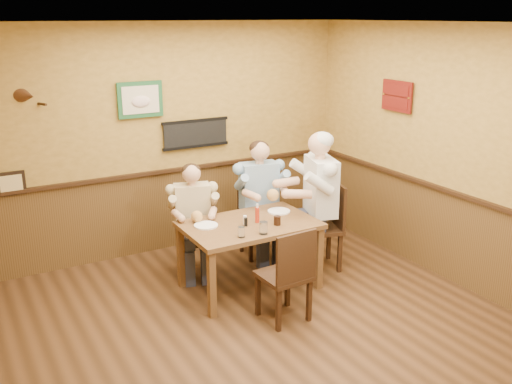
# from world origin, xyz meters

# --- Properties ---
(room) EXTENTS (5.02, 5.03, 2.81)m
(room) POSITION_xyz_m (0.13, 0.17, 1.69)
(room) COLOR #372110
(room) RESTS_ON ground
(dining_table) EXTENTS (1.40, 0.90, 0.75)m
(dining_table) POSITION_xyz_m (0.44, 0.99, 0.66)
(dining_table) COLOR brown
(dining_table) RESTS_ON ground
(chair_back_left) EXTENTS (0.47, 0.47, 0.81)m
(chair_back_left) POSITION_xyz_m (0.07, 1.66, 0.41)
(chair_back_left) COLOR #331F10
(chair_back_left) RESTS_ON ground
(chair_back_right) EXTENTS (0.48, 0.48, 0.91)m
(chair_back_right) POSITION_xyz_m (0.96, 1.70, 0.46)
(chair_back_right) COLOR #331F10
(chair_back_right) RESTS_ON ground
(chair_right_end) EXTENTS (0.59, 0.59, 1.02)m
(chair_right_end) POSITION_xyz_m (1.40, 1.05, 0.51)
(chair_right_end) COLOR #331F10
(chair_right_end) RESTS_ON ground
(chair_near_side) EXTENTS (0.47, 0.47, 0.96)m
(chair_near_side) POSITION_xyz_m (0.40, 0.24, 0.48)
(chair_near_side) COLOR #331F10
(chair_near_side) RESTS_ON ground
(diner_tan_shirt) EXTENTS (0.67, 0.67, 1.16)m
(diner_tan_shirt) POSITION_xyz_m (0.07, 1.66, 0.58)
(diner_tan_shirt) COLOR beige
(diner_tan_shirt) RESTS_ON ground
(diner_blue_polo) EXTENTS (0.69, 0.69, 1.30)m
(diner_blue_polo) POSITION_xyz_m (0.96, 1.70, 0.65)
(diner_blue_polo) COLOR #7D9EBC
(diner_blue_polo) RESTS_ON ground
(diner_white_elder) EXTENTS (0.84, 0.84, 1.46)m
(diner_white_elder) POSITION_xyz_m (1.40, 1.05, 0.73)
(diner_white_elder) COLOR silver
(diner_white_elder) RESTS_ON ground
(water_glass_left) EXTENTS (0.10, 0.10, 0.11)m
(water_glass_left) POSITION_xyz_m (0.17, 0.67, 0.80)
(water_glass_left) COLOR white
(water_glass_left) RESTS_ON dining_table
(water_glass_mid) EXTENTS (0.10, 0.10, 0.13)m
(water_glass_mid) POSITION_xyz_m (0.40, 0.64, 0.81)
(water_glass_mid) COLOR white
(water_glass_mid) RESTS_ON dining_table
(cola_tumbler) EXTENTS (0.08, 0.08, 0.10)m
(cola_tumbler) POSITION_xyz_m (0.66, 0.79, 0.80)
(cola_tumbler) COLOR black
(cola_tumbler) RESTS_ON dining_table
(hot_sauce_bottle) EXTENTS (0.05, 0.05, 0.19)m
(hot_sauce_bottle) POSITION_xyz_m (0.51, 0.96, 0.84)
(hot_sauce_bottle) COLOR #B12912
(hot_sauce_bottle) RESTS_ON dining_table
(salt_shaker) EXTENTS (0.04, 0.04, 0.10)m
(salt_shaker) POSITION_xyz_m (0.37, 0.97, 0.80)
(salt_shaker) COLOR white
(salt_shaker) RESTS_ON dining_table
(pepper_shaker) EXTENTS (0.05, 0.05, 0.09)m
(pepper_shaker) POSITION_xyz_m (0.36, 0.93, 0.79)
(pepper_shaker) COLOR black
(pepper_shaker) RESTS_ON dining_table
(plate_far_left) EXTENTS (0.33, 0.33, 0.02)m
(plate_far_left) POSITION_xyz_m (-0.01, 1.13, 0.76)
(plate_far_left) COLOR white
(plate_far_left) RESTS_ON dining_table
(plate_far_right) EXTENTS (0.27, 0.27, 0.02)m
(plate_far_right) POSITION_xyz_m (0.89, 1.13, 0.76)
(plate_far_right) COLOR white
(plate_far_right) RESTS_ON dining_table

